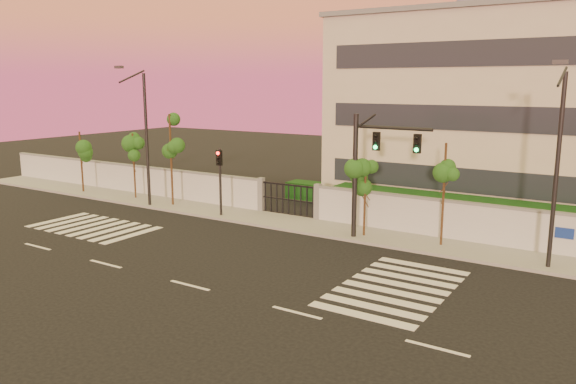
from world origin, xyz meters
name	(u,v)px	position (x,y,z in m)	size (l,w,h in m)	color
ground	(190,286)	(0.00, 0.00, 0.00)	(120.00, 120.00, 0.00)	black
sidewalk	(320,228)	(0.00, 10.50, 0.07)	(60.00, 3.00, 0.15)	gray
perimeter_wall	(334,205)	(0.10, 12.00, 1.07)	(60.00, 0.36, 2.20)	#B8BBBF
hedge_row	(371,203)	(1.17, 14.74, 0.82)	(41.00, 4.25, 1.80)	black
institutional_building	(540,112)	(9.00, 21.99, 6.16)	(24.40, 12.40, 12.25)	beige
road_markings	(219,255)	(-1.58, 3.76, 0.01)	(57.00, 7.62, 0.02)	silver
street_tree_a	(81,148)	(-19.56, 10.11, 3.32)	(1.61, 1.28, 4.51)	#382314
street_tree_b	(134,151)	(-14.63, 10.60, 3.36)	(1.45, 1.15, 4.57)	#382314
street_tree_c	(171,139)	(-10.84, 10.32, 4.41)	(1.65, 1.31, 6.00)	#382314
street_tree_d	(366,183)	(2.86, 10.15, 2.93)	(1.40, 1.11, 3.97)	#382314
street_tree_e	(445,171)	(6.77, 10.59, 3.77)	(1.39, 1.11, 5.14)	#382314
traffic_signal_main	(370,162)	(3.28, 9.64, 4.06)	(4.06, 0.46, 6.42)	black
traffic_signal_secondary	(220,174)	(-6.35, 9.69, 2.64)	(0.32, 0.33, 4.16)	black
streetlight_west	(144,133)	(-12.05, 9.23, 4.82)	(0.53, 2.15, 8.93)	black
streetlight_east	(557,161)	(11.69, 9.57, 4.73)	(0.52, 2.11, 8.76)	black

